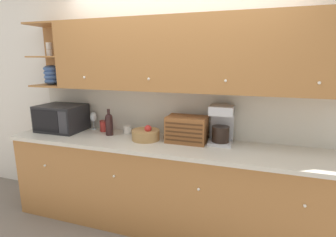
# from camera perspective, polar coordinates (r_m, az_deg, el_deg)

# --- Properties ---
(ground_plane) EXTENTS (24.00, 24.00, 0.00)m
(ground_plane) POSITION_cam_1_polar(r_m,az_deg,el_deg) (3.36, 1.25, -19.13)
(ground_plane) COLOR slate
(wall_back) EXTENTS (5.78, 0.06, 2.60)m
(wall_back) POSITION_cam_1_polar(r_m,az_deg,el_deg) (2.92, 1.55, 3.44)
(wall_back) COLOR white
(wall_back) RESTS_ON ground_plane
(counter_unit) EXTENTS (3.40, 0.66, 0.94)m
(counter_unit) POSITION_cam_1_polar(r_m,az_deg,el_deg) (2.86, -0.62, -14.23)
(counter_unit) COLOR #A36B38
(counter_unit) RESTS_ON ground_plane
(backsplash_panel) EXTENTS (3.38, 0.01, 0.51)m
(backsplash_panel) POSITION_cam_1_polar(r_m,az_deg,el_deg) (2.90, 1.33, 1.37)
(backsplash_panel) COLOR beige
(backsplash_panel) RESTS_ON counter_unit
(upper_cabinets) EXTENTS (3.38, 0.35, 0.72)m
(upper_cabinets) POSITION_cam_1_polar(r_m,az_deg,el_deg) (2.65, 3.65, 13.61)
(upper_cabinets) COLOR #A36B38
(upper_cabinets) RESTS_ON backsplash_panel
(microwave) EXTENTS (0.51, 0.41, 0.31)m
(microwave) POSITION_cam_1_polar(r_m,az_deg,el_deg) (3.35, -22.15, 0.14)
(microwave) COLOR black
(microwave) RESTS_ON counter_unit
(wine_glass) EXTENTS (0.08, 0.08, 0.21)m
(wine_glass) POSITION_cam_1_polar(r_m,az_deg,el_deg) (3.28, -15.94, 0.19)
(wine_glass) COLOR silver
(wine_glass) RESTS_ON counter_unit
(storage_canister) EXTENTS (0.11, 0.11, 0.13)m
(storage_canister) POSITION_cam_1_polar(r_m,az_deg,el_deg) (3.19, -13.67, -1.56)
(storage_canister) COLOR #B22D28
(storage_canister) RESTS_ON counter_unit
(wine_bottle) EXTENTS (0.08, 0.08, 0.30)m
(wine_bottle) POSITION_cam_1_polar(r_m,az_deg,el_deg) (2.98, -12.70, -1.03)
(wine_bottle) COLOR black
(wine_bottle) RESTS_ON counter_unit
(mug) EXTENTS (0.10, 0.09, 0.09)m
(mug) POSITION_cam_1_polar(r_m,az_deg,el_deg) (3.04, -8.75, -2.38)
(mug) COLOR silver
(mug) RESTS_ON counter_unit
(fruit_basket) EXTENTS (0.29, 0.29, 0.17)m
(fruit_basket) POSITION_cam_1_polar(r_m,az_deg,el_deg) (2.77, -4.84, -3.50)
(fruit_basket) COLOR #A87F4C
(fruit_basket) RESTS_ON counter_unit
(bread_box) EXTENTS (0.40, 0.26, 0.27)m
(bread_box) POSITION_cam_1_polar(r_m,az_deg,el_deg) (2.68, 4.12, -2.35)
(bread_box) COLOR brown
(bread_box) RESTS_ON counter_unit
(coffee_maker) EXTENTS (0.23, 0.23, 0.39)m
(coffee_maker) POSITION_cam_1_polar(r_m,az_deg,el_deg) (2.66, 11.56, -1.28)
(coffee_maker) COLOR #B7B7BC
(coffee_maker) RESTS_ON counter_unit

